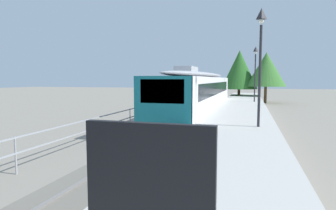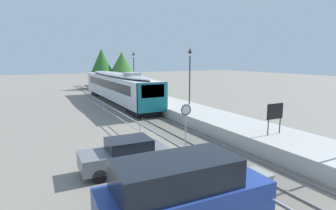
# 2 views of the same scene
# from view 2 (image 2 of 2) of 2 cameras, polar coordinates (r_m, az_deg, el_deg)

# --- Properties ---
(ground_plane) EXTENTS (160.00, 160.00, 0.00)m
(ground_plane) POSITION_cam_2_polar(r_m,az_deg,el_deg) (26.62, -13.31, -1.80)
(ground_plane) COLOR gray
(track_rails) EXTENTS (3.20, 60.00, 0.14)m
(track_rails) POSITION_cam_2_polar(r_m,az_deg,el_deg) (27.48, -7.24, -1.19)
(track_rails) COLOR #6B665B
(track_rails) RESTS_ON ground
(commuter_train) EXTENTS (2.82, 20.57, 3.74)m
(commuter_train) POSITION_cam_2_polar(r_m,az_deg,el_deg) (32.29, -10.68, 4.13)
(commuter_train) COLOR silver
(commuter_train) RESTS_ON track_rails
(station_platform) EXTENTS (3.90, 60.00, 0.90)m
(station_platform) POSITION_cam_2_polar(r_m,az_deg,el_deg) (28.66, -1.16, 0.18)
(station_platform) COLOR #B7B5AD
(station_platform) RESTS_ON ground
(platform_lamp_mid_platform) EXTENTS (0.34, 0.34, 5.35)m
(platform_lamp_mid_platform) POSITION_cam_2_polar(r_m,az_deg,el_deg) (25.60, 4.68, 8.40)
(platform_lamp_mid_platform) COLOR #232328
(platform_lamp_mid_platform) RESTS_ON station_platform
(platform_lamp_far_end) EXTENTS (0.34, 0.34, 5.35)m
(platform_lamp_far_end) POSITION_cam_2_polar(r_m,az_deg,el_deg) (39.29, -7.30, 8.79)
(platform_lamp_far_end) COLOR #232328
(platform_lamp_far_end) RESTS_ON station_platform
(platform_notice_board) EXTENTS (1.20, 0.08, 1.80)m
(platform_notice_board) POSITION_cam_2_polar(r_m,az_deg,el_deg) (16.49, 21.79, -1.46)
(platform_notice_board) COLOR #232328
(platform_notice_board) RESTS_ON station_platform
(speed_limit_sign) EXTENTS (0.61, 0.10, 2.81)m
(speed_limit_sign) POSITION_cam_2_polar(r_m,az_deg,el_deg) (14.50, 3.83, -2.49)
(speed_limit_sign) COLOR #9EA0A5
(speed_limit_sign) RESTS_ON ground
(brick_utility_cabinet) EXTENTS (1.21, 0.99, 1.13)m
(brick_utility_cabinet) POSITION_cam_2_polar(r_m,az_deg,el_deg) (10.64, 17.41, -16.43)
(brick_utility_cabinet) COLOR brown
(brick_utility_cabinet) RESTS_ON ground
(carpark_fence) EXTENTS (0.06, 36.06, 1.25)m
(carpark_fence) POSITION_cam_2_polar(r_m,az_deg,el_deg) (17.01, -6.03, -4.90)
(carpark_fence) COLOR #9EA0A5
(carpark_fence) RESTS_ON ground
(parked_van_blue) EXTENTS (4.97, 2.12, 2.51)m
(parked_van_blue) POSITION_cam_2_polar(r_m,az_deg,el_deg) (8.00, 3.21, -19.36)
(parked_van_blue) COLOR navy
(parked_van_blue) RESTS_ON ground
(parked_hatchback_grey) EXTENTS (4.04, 1.86, 1.53)m
(parked_hatchback_grey) POSITION_cam_2_polar(r_m,az_deg,el_deg) (12.89, -9.13, -10.34)
(parked_hatchback_grey) COLOR slate
(parked_hatchback_grey) RESTS_ON ground
(tree_behind_carpark) EXTENTS (5.02, 5.02, 6.55)m
(tree_behind_carpark) POSITION_cam_2_polar(r_m,az_deg,el_deg) (49.34, -9.75, 8.58)
(tree_behind_carpark) COLOR brown
(tree_behind_carpark) RESTS_ON ground
(tree_behind_station_far) EXTENTS (4.88, 4.88, 7.02)m
(tree_behind_station_far) POSITION_cam_2_polar(r_m,az_deg,el_deg) (49.29, -13.90, 8.48)
(tree_behind_station_far) COLOR brown
(tree_behind_station_far) RESTS_ON ground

